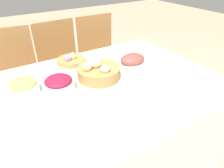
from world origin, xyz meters
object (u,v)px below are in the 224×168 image
object	(u,v)px
bread_basket	(98,71)
ham_platter	(132,60)
egg_basket	(71,60)
pineapple_bowl	(23,87)
spoon	(174,103)
fork	(129,123)
knife	(170,104)
chair_far_right	(100,57)
drinking_cup	(166,84)
chair_far_center	(63,66)
dinner_plate	(151,113)
chair_far_left	(17,78)
beet_salad_bowl	(59,84)
butter_dish	(91,114)

from	to	relation	value
bread_basket	ham_platter	distance (m)	0.33
egg_basket	pineapple_bowl	distance (m)	0.46
spoon	fork	bearing A→B (deg)	175.98
bread_basket	spoon	size ratio (longest dim) A/B	1.74
knife	chair_far_right	bearing A→B (deg)	82.54
chair_far_right	drinking_cup	world-z (taller)	chair_far_right
ham_platter	chair_far_right	bearing A→B (deg)	80.76
chair_far_center	dinner_plate	xyz separation A→B (m)	(0.04, -1.27, 0.26)
chair_far_left	fork	bearing A→B (deg)	-68.15
chair_far_center	beet_salad_bowl	bearing A→B (deg)	-112.76
chair_far_right	beet_salad_bowl	bearing A→B (deg)	-130.32
chair_far_center	butter_dish	bearing A→B (deg)	-104.90
ham_platter	butter_dish	world-z (taller)	ham_platter
chair_far_right	pineapple_bowl	world-z (taller)	chair_far_right
chair_far_right	butter_dish	xyz separation A→B (m)	(-0.68, -1.12, 0.27)
ham_platter	pineapple_bowl	size ratio (longest dim) A/B	1.70
pineapple_bowl	drinking_cup	world-z (taller)	pineapple_bowl
pineapple_bowl	beet_salad_bowl	bearing A→B (deg)	-25.79
pineapple_bowl	butter_dish	distance (m)	0.48
fork	beet_salad_bowl	bearing A→B (deg)	115.48
chair_far_left	chair_far_center	bearing A→B (deg)	6.32
chair_far_left	dinner_plate	size ratio (longest dim) A/B	4.04
dinner_plate	chair_far_right	bearing A→B (deg)	72.46
chair_far_center	drinking_cup	xyz separation A→B (m)	(0.27, -1.14, 0.29)
spoon	chair_far_left	bearing A→B (deg)	113.84
pineapple_bowl	spoon	distance (m)	0.89
chair_far_center	knife	distance (m)	1.31
egg_basket	ham_platter	size ratio (longest dim) A/B	0.70
bread_basket	ham_platter	xyz separation A→B (m)	(0.33, 0.05, -0.02)
ham_platter	fork	size ratio (longest dim) A/B	1.86
chair_far_center	egg_basket	world-z (taller)	chair_far_center
spoon	drinking_cup	bearing A→B (deg)	61.74
ham_platter	knife	distance (m)	0.55
butter_dish	beet_salad_bowl	bearing A→B (deg)	99.26
spoon	butter_dish	size ratio (longest dim) A/B	1.37
chair_far_right	drinking_cup	bearing A→B (deg)	-96.50
drinking_cup	butter_dish	distance (m)	0.51
egg_basket	knife	distance (m)	0.84
pineapple_bowl	beet_salad_bowl	world-z (taller)	beet_salad_bowl
chair_far_right	pineapple_bowl	distance (m)	1.20
dinner_plate	spoon	world-z (taller)	dinner_plate
fork	drinking_cup	xyz separation A→B (m)	(0.38, 0.13, 0.03)
pineapple_bowl	spoon	xyz separation A→B (m)	(0.69, -0.56, -0.04)
chair_far_left	spoon	size ratio (longest dim) A/B	5.74
spoon	butter_dish	xyz separation A→B (m)	(-0.45, 0.15, 0.01)
chair_far_center	spoon	xyz separation A→B (m)	(0.21, -1.27, 0.26)
chair_far_right	chair_far_center	world-z (taller)	same
chair_far_center	drinking_cup	distance (m)	1.21
bread_basket	dinner_plate	world-z (taller)	bread_basket
chair_far_center	spoon	size ratio (longest dim) A/B	5.74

